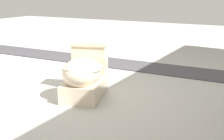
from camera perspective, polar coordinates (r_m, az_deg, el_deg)
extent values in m
plane|color=#A8A59E|center=(3.25, -8.80, -3.83)|extent=(14.00, 14.00, 0.00)
cube|color=#423F44|center=(4.16, 8.06, 0.33)|extent=(0.56, 8.00, 0.01)
cube|color=beige|center=(3.06, -4.96, -3.23)|extent=(0.68, 0.51, 0.17)
ellipsoid|color=beige|center=(2.92, -5.55, -0.52)|extent=(0.53, 0.48, 0.28)
cylinder|color=beige|center=(2.90, -5.58, 0.55)|extent=(0.49, 0.49, 0.03)
cube|color=beige|center=(3.19, -4.05, 1.92)|extent=(0.28, 0.38, 0.30)
cube|color=beige|center=(3.16, -4.10, 4.89)|extent=(0.31, 0.41, 0.04)
cylinder|color=silver|center=(3.14, -2.69, 5.29)|extent=(0.02, 0.02, 0.01)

